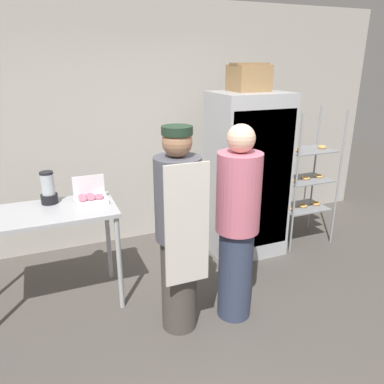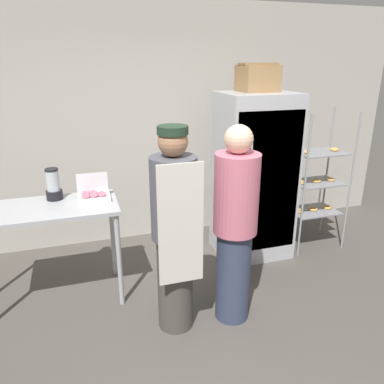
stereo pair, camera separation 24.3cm
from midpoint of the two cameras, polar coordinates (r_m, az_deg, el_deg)
The scene contains 10 objects.
ground_plane at distance 3.14m, azimuth 8.44°, elevation -23.87°, with size 14.00×14.00×0.00m, color #4C4742.
back_wall at distance 4.60m, azimuth -3.82°, elevation 10.12°, with size 6.40×0.12×2.80m, color #B7B2A8.
refrigerator at distance 4.23m, azimuth 11.05°, elevation 2.24°, with size 0.79×0.69×1.83m.
baking_rack at distance 4.63m, azimuth 19.82°, elevation 1.34°, with size 0.63×0.46×1.63m.
prep_counter at distance 3.49m, azimuth -19.36°, elevation -3.90°, with size 1.23×0.62×0.93m.
donut_box at distance 3.48m, azimuth -12.85°, elevation -0.54°, with size 0.28×0.19×0.23m.
blender_pitcher at distance 3.58m, azimuth -18.57°, elevation 0.88°, with size 0.15×0.15×0.29m.
cardboard_storage_box at distance 4.13m, azimuth 11.69°, elevation 16.68°, with size 0.38×0.35×0.29m.
person_baker at distance 2.93m, azimuth -0.30°, elevation -5.89°, with size 0.36×0.38×1.70m.
person_customer at distance 3.08m, azimuth 8.84°, elevation -5.25°, with size 0.36×0.36×1.69m.
Camera 2 is at (-0.97, -2.06, 2.14)m, focal length 35.00 mm.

